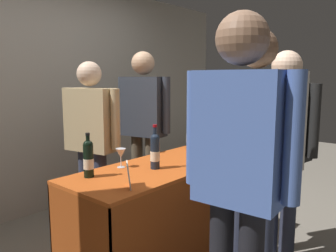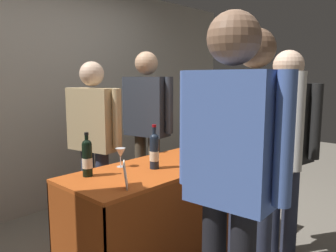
# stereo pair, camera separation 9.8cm
# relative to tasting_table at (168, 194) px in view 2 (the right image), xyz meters

# --- Properties ---
(back_partition) EXTENTS (5.94, 0.12, 2.54)m
(back_partition) POSITION_rel_tasting_table_xyz_m (0.00, 1.74, 0.74)
(back_partition) COLOR #9E998E
(back_partition) RESTS_ON ground_plane
(tasting_table) EXTENTS (1.71, 0.64, 0.79)m
(tasting_table) POSITION_rel_tasting_table_xyz_m (0.00, 0.00, 0.00)
(tasting_table) COLOR #B74C19
(tasting_table) RESTS_ON ground_plane
(featured_wine_bottle) EXTENTS (0.08, 0.08, 0.33)m
(featured_wine_bottle) POSITION_rel_tasting_table_xyz_m (0.57, 0.21, 0.40)
(featured_wine_bottle) COLOR black
(featured_wine_bottle) RESTS_ON tasting_table
(display_bottle_0) EXTENTS (0.07, 0.07, 0.31)m
(display_bottle_0) POSITION_rel_tasting_table_xyz_m (-0.63, 0.18, 0.39)
(display_bottle_0) COLOR black
(display_bottle_0) RESTS_ON tasting_table
(display_bottle_1) EXTENTS (0.08, 0.08, 0.36)m
(display_bottle_1) POSITION_rel_tasting_table_xyz_m (0.54, -0.12, 0.41)
(display_bottle_1) COLOR #38230F
(display_bottle_1) RESTS_ON tasting_table
(display_bottle_2) EXTENTS (0.07, 0.07, 0.33)m
(display_bottle_2) POSITION_rel_tasting_table_xyz_m (-0.18, -0.02, 0.39)
(display_bottle_2) COLOR #192333
(display_bottle_2) RESTS_ON tasting_table
(display_bottle_3) EXTENTS (0.07, 0.07, 0.34)m
(display_bottle_3) POSITION_rel_tasting_table_xyz_m (0.23, -0.21, 0.40)
(display_bottle_3) COLOR #38230F
(display_bottle_3) RESTS_ON tasting_table
(wine_glass_near_vendor) EXTENTS (0.08, 0.08, 0.15)m
(wine_glass_near_vendor) POSITION_rel_tasting_table_xyz_m (-0.32, 0.20, 0.36)
(wine_glass_near_vendor) COLOR silver
(wine_glass_near_vendor) RESTS_ON tasting_table
(brochure_stand) EXTENTS (0.11, 0.12, 0.16)m
(brochure_stand) POSITION_rel_tasting_table_xyz_m (-0.60, -0.19, 0.33)
(brochure_stand) COLOR silver
(brochure_stand) RESTS_ON tasting_table
(vendor_presenter) EXTENTS (0.30, 0.64, 1.61)m
(vendor_presenter) POSITION_rel_tasting_table_xyz_m (-0.13, 0.81, 0.43)
(vendor_presenter) COLOR #2D3347
(vendor_presenter) RESTS_ON ground_plane
(vendor_assistant) EXTENTS (0.29, 0.62, 1.73)m
(vendor_assistant) POSITION_rel_tasting_table_xyz_m (0.50, 0.76, 0.51)
(vendor_assistant) COLOR #4C4233
(vendor_assistant) RESTS_ON ground_plane
(taster_foreground_right) EXTENTS (0.24, 0.63, 1.76)m
(taster_foreground_right) POSITION_rel_tasting_table_xyz_m (0.00, -0.73, 0.54)
(taster_foreground_right) COLOR #2D3347
(taster_foreground_right) RESTS_ON ground_plane
(taster_foreground_left) EXTENTS (0.24, 0.57, 1.76)m
(taster_foreground_left) POSITION_rel_tasting_table_xyz_m (-0.58, -0.93, 0.53)
(taster_foreground_left) COLOR black
(taster_foreground_left) RESTS_ON ground_plane
(taster_foreground_centre) EXTENTS (0.27, 0.55, 1.67)m
(taster_foreground_centre) POSITION_rel_tasting_table_xyz_m (0.61, -0.68, 0.46)
(taster_foreground_centre) COLOR #2D3347
(taster_foreground_centre) RESTS_ON ground_plane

